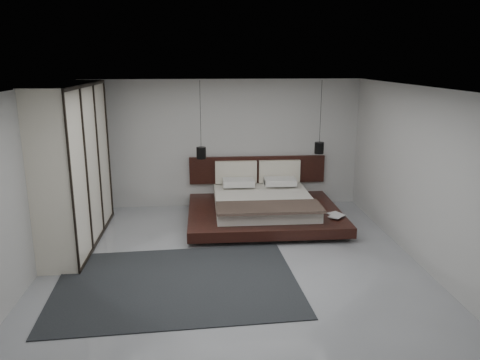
{
  "coord_description": "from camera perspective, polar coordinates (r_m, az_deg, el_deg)",
  "views": [
    {
      "loc": [
        -0.44,
        -7.13,
        3.2
      ],
      "look_at": [
        0.23,
        1.2,
        1.04
      ],
      "focal_mm": 35.0,
      "sensor_mm": 36.0,
      "label": 1
    }
  ],
  "objects": [
    {
      "name": "pendant_right",
      "position": [
        10.0,
        9.63,
        3.9
      ],
      "size": [
        0.2,
        0.2,
        1.53
      ],
      "color": "black",
      "rests_on": "ceiling"
    },
    {
      "name": "wall_front",
      "position": [
        4.52,
        1.35,
        -8.96
      ],
      "size": [
        6.0,
        0.0,
        6.0
      ],
      "primitive_type": "plane",
      "rotation": [
        -1.57,
        0.0,
        0.0
      ],
      "color": "#B1B1AE",
      "rests_on": "floor"
    },
    {
      "name": "wall_left",
      "position": [
        7.79,
        -23.67,
        -0.12
      ],
      "size": [
        0.0,
        6.0,
        6.0
      ],
      "primitive_type": "plane",
      "rotation": [
        1.57,
        0.0,
        1.57
      ],
      "color": "#B1B1AE",
      "rests_on": "floor"
    },
    {
      "name": "pendant_left",
      "position": [
        9.71,
        -4.75,
        3.33
      ],
      "size": [
        0.2,
        0.2,
        1.59
      ],
      "color": "black",
      "rests_on": "ceiling"
    },
    {
      "name": "wall_right",
      "position": [
        8.12,
        20.6,
        0.73
      ],
      "size": [
        0.0,
        6.0,
        6.0
      ],
      "primitive_type": "plane",
      "rotation": [
        1.57,
        0.0,
        -1.57
      ],
      "color": "#B1B1AE",
      "rests_on": "floor"
    },
    {
      "name": "wall_back",
      "position": [
        10.3,
        -2.1,
        4.41
      ],
      "size": [
        6.0,
        0.0,
        6.0
      ],
      "primitive_type": "plane",
      "rotation": [
        1.57,
        0.0,
        0.0
      ],
      "color": "#B1B1AE",
      "rests_on": "floor"
    },
    {
      "name": "lattice_screen",
      "position": [
        10.08,
        -18.96,
        2.83
      ],
      "size": [
        0.05,
        0.9,
        2.6
      ],
      "primitive_type": "cube",
      "color": "black",
      "rests_on": "floor"
    },
    {
      "name": "wardrobe",
      "position": [
        8.66,
        -19.64,
        1.68
      ],
      "size": [
        0.67,
        2.86,
        2.81
      ],
      "color": "#EEE6CF",
      "rests_on": "floor"
    },
    {
      "name": "ceiling",
      "position": [
        7.15,
        -1.1,
        11.28
      ],
      "size": [
        6.0,
        6.0,
        0.0
      ],
      "primitive_type": "plane",
      "rotation": [
        3.14,
        0.0,
        0.0
      ],
      "color": "white",
      "rests_on": "wall_back"
    },
    {
      "name": "floor",
      "position": [
        7.83,
        -1.0,
        -9.65
      ],
      "size": [
        6.0,
        6.0,
        0.0
      ],
      "primitive_type": "plane",
      "color": "#999CA1",
      "rests_on": "ground"
    },
    {
      "name": "book_upper",
      "position": [
        9.12,
        11.06,
        -4.2
      ],
      "size": [
        0.37,
        0.37,
        0.02
      ],
      "primitive_type": "imported",
      "rotation": [
        0.0,
        0.0,
        -0.74
      ],
      "color": "#99724C",
      "rests_on": "book_lower"
    },
    {
      "name": "book_lower",
      "position": [
        9.16,
        11.13,
        -4.28
      ],
      "size": [
        0.34,
        0.38,
        0.03
      ],
      "primitive_type": "imported",
      "rotation": [
        0.0,
        0.0,
        0.44
      ],
      "color": "#99724C",
      "rests_on": "bed"
    },
    {
      "name": "rug",
      "position": [
        7.11,
        -7.66,
        -12.32
      ],
      "size": [
        3.66,
        2.71,
        0.02
      ],
      "primitive_type": "cube",
      "rotation": [
        0.0,
        0.0,
        0.06
      ],
      "color": "black",
      "rests_on": "floor"
    },
    {
      "name": "bed",
      "position": [
        9.56,
        2.84,
        -3.17
      ],
      "size": [
        3.02,
        2.49,
        1.12
      ],
      "color": "black",
      "rests_on": "floor"
    }
  ]
}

